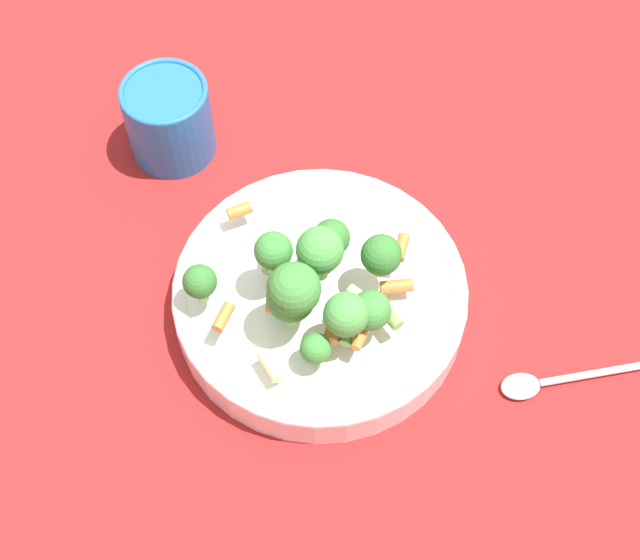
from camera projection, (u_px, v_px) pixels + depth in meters
ground_plane at (320, 308)px, 0.85m from camera, size 3.00×3.00×0.00m
bowl at (320, 296)px, 0.82m from camera, size 0.27×0.27×0.04m
pasta_salad at (315, 284)px, 0.76m from camera, size 0.18×0.20×0.08m
cup at (169, 118)px, 0.91m from camera, size 0.09×0.09×0.09m
spoon at (553, 381)px, 0.80m from camera, size 0.12×0.12×0.01m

